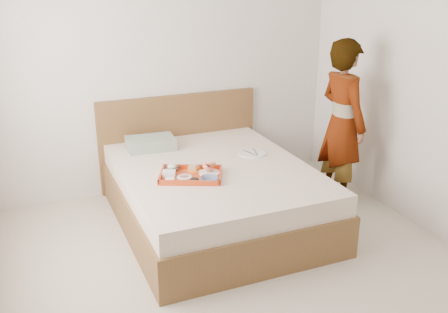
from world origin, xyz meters
TOP-DOWN VIEW (x-y plane):
  - ground at (0.00, 0.00)m, footprint 3.50×4.00m
  - wall_back at (0.00, 2.00)m, footprint 3.50×0.01m
  - bed at (0.10, 1.00)m, footprint 1.65×2.00m
  - headboard at (0.10, 1.97)m, footprint 1.65×0.06m
  - pillow at (-0.28, 1.67)m, footprint 0.47×0.34m
  - tray at (-0.16, 0.85)m, footprint 0.60×0.53m
  - prawn_plate at (-0.00, 0.84)m, footprint 0.23×0.23m
  - navy_bowl_big at (-0.06, 0.68)m, footprint 0.19×0.19m
  - sauce_dish at (-0.18, 0.72)m, footprint 0.10×0.10m
  - meat_plate at (-0.22, 0.84)m, footprint 0.16×0.16m
  - bread_plate at (-0.10, 0.95)m, footprint 0.16×0.16m
  - salad_bowl at (-0.27, 1.02)m, footprint 0.14×0.14m
  - plastic_tub at (-0.33, 0.91)m, footprint 0.13×0.12m
  - cheese_round at (-0.36, 0.81)m, footprint 0.10×0.10m
  - dinner_plate at (0.55, 1.16)m, footprint 0.28×0.28m
  - person at (1.36, 0.95)m, footprint 0.39×0.58m

SIDE VIEW (x-z plane):
  - ground at x=0.00m, z-range -0.01..0.01m
  - bed at x=0.10m, z-range 0.00..0.53m
  - headboard at x=0.10m, z-range 0.00..0.95m
  - dinner_plate at x=0.55m, z-range 0.53..0.54m
  - meat_plate at x=-0.22m, z-range 0.54..0.55m
  - bread_plate at x=-0.10m, z-range 0.54..0.55m
  - prawn_plate at x=0.00m, z-range 0.54..0.55m
  - tray at x=-0.16m, z-range 0.53..0.58m
  - cheese_round at x=-0.36m, z-range 0.54..0.57m
  - sauce_dish at x=-0.18m, z-range 0.54..0.57m
  - salad_bowl at x=-0.27m, z-range 0.54..0.58m
  - navy_bowl_big at x=-0.06m, z-range 0.54..0.58m
  - plastic_tub at x=-0.33m, z-range 0.54..0.59m
  - pillow at x=-0.28m, z-range 0.53..0.64m
  - person at x=1.36m, z-range 0.00..1.57m
  - wall_back at x=0.00m, z-range 0.00..2.60m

